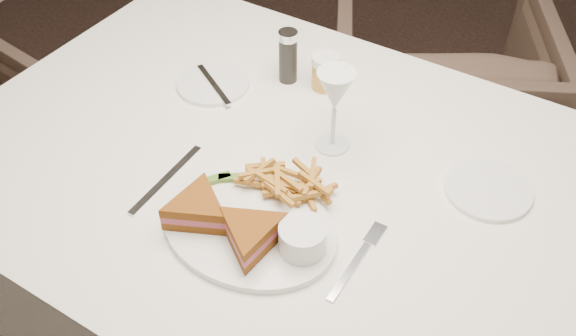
# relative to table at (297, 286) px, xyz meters

# --- Properties ---
(table) EXTENTS (1.49, 1.08, 0.75)m
(table) POSITION_rel_table_xyz_m (0.00, 0.00, 0.00)
(table) COLOR white
(table) RESTS_ON ground
(chair_far) EXTENTS (0.84, 0.82, 0.68)m
(chair_far) POSITION_rel_table_xyz_m (0.07, 0.92, -0.03)
(chair_far) COLOR #45342A
(chair_far) RESTS_ON ground
(table_setting) EXTENTS (0.78, 0.64, 0.18)m
(table_setting) POSITION_rel_table_xyz_m (-0.01, -0.07, 0.41)
(table_setting) COLOR white
(table_setting) RESTS_ON table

